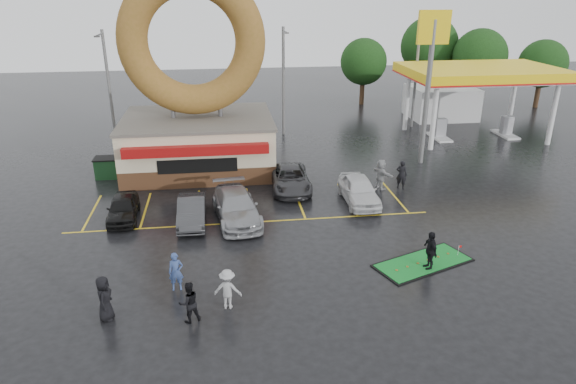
{
  "coord_description": "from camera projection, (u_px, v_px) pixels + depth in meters",
  "views": [
    {
      "loc": [
        -1.45,
        -22.14,
        12.1
      ],
      "look_at": [
        1.84,
        2.14,
        2.2
      ],
      "focal_mm": 32.0,
      "sensor_mm": 36.0,
      "label": 1
    }
  ],
  "objects": [
    {
      "name": "tree_far_d",
      "position": [
        364.0,
        62.0,
        54.5
      ],
      "size": [
        4.9,
        4.9,
        7.0
      ],
      "color": "#332114",
      "rests_on": "ground"
    },
    {
      "name": "tree_far_c",
      "position": [
        429.0,
        46.0,
        56.85
      ],
      "size": [
        6.3,
        6.3,
        9.0
      ],
      "color": "#332114",
      "rests_on": "ground"
    },
    {
      "name": "person_cameraman",
      "position": [
        430.0,
        251.0,
        23.23
      ],
      "size": [
        0.52,
        1.12,
        1.87
      ],
      "primitive_type": "imported",
      "rotation": [
        0.0,
        0.0,
        -1.51
      ],
      "color": "black",
      "rests_on": "ground"
    },
    {
      "name": "tree_far_a",
      "position": [
        480.0,
        56.0,
        53.92
      ],
      "size": [
        5.6,
        5.6,
        8.0
      ],
      "color": "#332114",
      "rests_on": "ground"
    },
    {
      "name": "donut_shop",
      "position": [
        196.0,
        106.0,
        34.93
      ],
      "size": [
        10.2,
        8.7,
        13.5
      ],
      "color": "#472B19",
      "rests_on": "ground"
    },
    {
      "name": "person_walker_far",
      "position": [
        401.0,
        174.0,
        32.55
      ],
      "size": [
        0.82,
        0.73,
        1.88
      ],
      "primitive_type": "imported",
      "rotation": [
        0.0,
        0.0,
        2.62
      ],
      "color": "black",
      "rests_on": "ground"
    },
    {
      "name": "shell_sign",
      "position": [
        431.0,
        60.0,
        34.94
      ],
      "size": [
        2.2,
        0.36,
        10.6
      ],
      "color": "slate",
      "rests_on": "ground"
    },
    {
      "name": "person_bystander",
      "position": [
        104.0,
        298.0,
        19.7
      ],
      "size": [
        0.62,
        0.92,
        1.86
      ],
      "primitive_type": "imported",
      "rotation": [
        0.0,
        0.0,
        1.54
      ],
      "color": "black",
      "rests_on": "ground"
    },
    {
      "name": "streetlight_mid",
      "position": [
        283.0,
        79.0,
        42.98
      ],
      "size": [
        0.4,
        2.21,
        9.0
      ],
      "color": "slate",
      "rests_on": "ground"
    },
    {
      "name": "streetlight_right",
      "position": [
        416.0,
        74.0,
        45.4
      ],
      "size": [
        0.4,
        2.21,
        9.0
      ],
      "color": "slate",
      "rests_on": "ground"
    },
    {
      "name": "car_grey",
      "position": [
        290.0,
        179.0,
        32.49
      ],
      "size": [
        2.55,
        5.22,
        1.43
      ],
      "primitive_type": "imported",
      "rotation": [
        0.0,
        0.0,
        -0.04
      ],
      "color": "#323134",
      "rests_on": "ground"
    },
    {
      "name": "car_dgrey",
      "position": [
        192.0,
        211.0,
        27.9
      ],
      "size": [
        1.49,
        4.22,
        1.39
      ],
      "primitive_type": "imported",
      "rotation": [
        0.0,
        0.0,
        0.01
      ],
      "color": "#2F2F32",
      "rests_on": "ground"
    },
    {
      "name": "tree_far_b",
      "position": [
        543.0,
        64.0,
        53.07
      ],
      "size": [
        4.9,
        4.9,
        7.0
      ],
      "color": "#332114",
      "rests_on": "ground"
    },
    {
      "name": "putting_green",
      "position": [
        423.0,
        263.0,
        24.01
      ],
      "size": [
        5.09,
        3.58,
        0.58
      ],
      "color": "black",
      "rests_on": "ground"
    },
    {
      "name": "person_blackjkt",
      "position": [
        189.0,
        302.0,
        19.59
      ],
      "size": [
        1.0,
        0.9,
        1.69
      ],
      "primitive_type": "imported",
      "rotation": [
        0.0,
        0.0,
        3.52
      ],
      "color": "black",
      "rests_on": "ground"
    },
    {
      "name": "person_blue",
      "position": [
        176.0,
        272.0,
        21.67
      ],
      "size": [
        0.65,
        0.44,
        1.71
      ],
      "primitive_type": "imported",
      "rotation": [
        0.0,
        0.0,
        0.06
      ],
      "color": "#32477E",
      "rests_on": "ground"
    },
    {
      "name": "dumpster",
      "position": [
        110.0,
        168.0,
        34.59
      ],
      "size": [
        1.81,
        1.21,
        1.3
      ],
      "primitive_type": "cube",
      "rotation": [
        0.0,
        0.0,
        -0.01
      ],
      "color": "#18401F",
      "rests_on": "ground"
    },
    {
      "name": "streetlight_left",
      "position": [
        109.0,
        85.0,
        40.32
      ],
      "size": [
        0.4,
        2.21,
        9.0
      ],
      "color": "slate",
      "rests_on": "ground"
    },
    {
      "name": "car_black",
      "position": [
        123.0,
        208.0,
        28.36
      ],
      "size": [
        1.75,
        3.97,
        1.33
      ],
      "primitive_type": "imported",
      "rotation": [
        0.0,
        0.0,
        0.05
      ],
      "color": "black",
      "rests_on": "ground"
    },
    {
      "name": "car_silver",
      "position": [
        236.0,
        207.0,
        28.2
      ],
      "size": [
        2.89,
        5.7,
        1.58
      ],
      "primitive_type": "imported",
      "rotation": [
        0.0,
        0.0,
        0.13
      ],
      "color": "#939498",
      "rests_on": "ground"
    },
    {
      "name": "gas_station",
      "position": [
        462.0,
        87.0,
        45.4
      ],
      "size": [
        12.3,
        13.65,
        5.9
      ],
      "color": "silver",
      "rests_on": "ground"
    },
    {
      "name": "person_walker_near",
      "position": [
        381.0,
        174.0,
        32.48
      ],
      "size": [
        1.2,
        1.9,
        1.96
      ],
      "primitive_type": "imported",
      "rotation": [
        0.0,
        0.0,
        1.94
      ],
      "color": "#98989B",
      "rests_on": "ground"
    },
    {
      "name": "car_white",
      "position": [
        359.0,
        190.0,
        30.53
      ],
      "size": [
        1.88,
        4.61,
        1.57
      ],
      "primitive_type": "imported",
      "rotation": [
        0.0,
        0.0,
        -0.01
      ],
      "color": "silver",
      "rests_on": "ground"
    },
    {
      "name": "ground",
      "position": [
        257.0,
        252.0,
        25.06
      ],
      "size": [
        120.0,
        120.0,
        0.0
      ],
      "primitive_type": "plane",
      "color": "black",
      "rests_on": "ground"
    },
    {
      "name": "person_hoodie",
      "position": [
        228.0,
        289.0,
        20.41
      ],
      "size": [
        1.23,
        0.88,
        1.72
      ],
      "primitive_type": "imported",
      "rotation": [
        0.0,
        0.0,
        2.91
      ],
      "color": "#98989A",
      "rests_on": "ground"
    }
  ]
}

